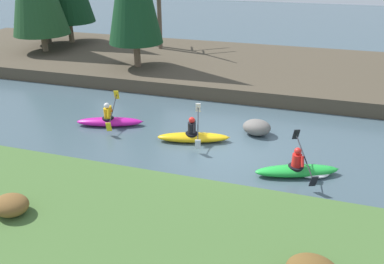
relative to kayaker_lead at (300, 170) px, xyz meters
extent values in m
plane|color=#425660|center=(-2.66, 0.90, -0.20)|extent=(90.00, 90.00, 0.00)
cube|color=#476B33|center=(-2.66, -4.44, 0.05)|extent=(44.00, 5.17, 0.50)
cube|color=#4C4233|center=(-2.66, 10.53, 0.14)|extent=(44.00, 9.93, 0.68)
cylinder|color=brown|center=(-17.54, 11.46, 1.01)|extent=(0.36, 0.36, 1.05)
cylinder|color=#7A664C|center=(-16.41, 9.50, 1.03)|extent=(0.36, 0.36, 1.08)
cylinder|color=#7A664C|center=(-16.23, 12.25, 1.19)|extent=(0.36, 0.36, 1.40)
cylinder|color=brown|center=(-9.21, 7.94, 1.15)|extent=(0.36, 0.36, 1.33)
cylinder|color=brown|center=(-11.18, 13.10, 2.85)|extent=(0.28, 0.28, 4.74)
cylinder|color=brown|center=(-9.54, 12.32, 2.45)|extent=(0.28, 0.28, 3.94)
ellipsoid|color=brown|center=(-6.98, -4.80, 0.56)|extent=(0.94, 0.78, 0.51)
ellipsoid|color=green|center=(-0.11, -0.04, -0.03)|extent=(2.74, 1.50, 0.34)
cone|color=green|center=(1.06, 0.39, -0.01)|extent=(0.40, 0.31, 0.20)
cylinder|color=black|center=(-0.16, -0.06, 0.12)|extent=(0.62, 0.62, 0.08)
cylinder|color=red|center=(-0.16, -0.06, 0.37)|extent=(0.39, 0.39, 0.42)
sphere|color=red|center=(-0.16, -0.06, 0.69)|extent=(0.30, 0.30, 0.23)
cylinder|color=red|center=(-0.15, 0.20, 0.45)|extent=(0.16, 0.24, 0.35)
cylinder|color=red|center=(0.02, -0.25, 0.45)|extent=(0.16, 0.24, 0.35)
cylinder|color=black|center=(0.06, 0.02, 0.49)|extent=(0.70, 1.81, 0.65)
cube|color=black|center=(-0.27, 0.91, 0.80)|extent=(0.24, 0.22, 0.41)
cube|color=black|center=(0.39, -0.87, 0.18)|extent=(0.24, 0.22, 0.41)
ellipsoid|color=white|center=(0.41, 0.15, -0.11)|extent=(1.27, 1.04, 0.18)
ellipsoid|color=yellow|center=(-3.98, 1.28, -0.03)|extent=(2.76, 1.31, 0.34)
cone|color=yellow|center=(-2.79, 1.62, -0.01)|extent=(0.39, 0.29, 0.20)
cylinder|color=black|center=(-4.03, 1.27, 0.12)|extent=(0.59, 0.59, 0.08)
cylinder|color=black|center=(-4.03, 1.27, 0.37)|extent=(0.37, 0.37, 0.42)
sphere|color=red|center=(-4.03, 1.27, 0.69)|extent=(0.28, 0.28, 0.23)
cylinder|color=black|center=(-4.00, 1.53, 0.45)|extent=(0.15, 0.24, 0.35)
cylinder|color=black|center=(-3.87, 1.07, 0.45)|extent=(0.15, 0.24, 0.35)
cylinder|color=black|center=(-3.81, 1.33, 0.49)|extent=(0.55, 1.85, 0.65)
cube|color=white|center=(-4.07, 2.25, 0.80)|extent=(0.24, 0.21, 0.41)
cube|color=white|center=(-3.55, 0.42, 0.18)|extent=(0.24, 0.21, 0.41)
ellipsoid|color=#C61999|center=(-7.70, 1.66, -0.03)|extent=(2.76, 1.34, 0.34)
cone|color=#C61999|center=(-6.51, 2.01, -0.01)|extent=(0.39, 0.29, 0.20)
cylinder|color=black|center=(-7.75, 1.65, 0.12)|extent=(0.60, 0.60, 0.08)
cylinder|color=yellow|center=(-7.75, 1.65, 0.37)|extent=(0.37, 0.37, 0.42)
sphere|color=white|center=(-7.75, 1.65, 0.69)|extent=(0.29, 0.29, 0.23)
cylinder|color=yellow|center=(-7.72, 1.91, 0.45)|extent=(0.15, 0.24, 0.35)
cylinder|color=yellow|center=(-7.58, 1.45, 0.45)|extent=(0.15, 0.24, 0.35)
cylinder|color=black|center=(-7.53, 1.71, 0.49)|extent=(0.58, 1.85, 0.65)
cube|color=yellow|center=(-7.80, 2.63, 0.80)|extent=(0.24, 0.21, 0.41)
cube|color=yellow|center=(-7.26, 0.80, 0.18)|extent=(0.24, 0.21, 0.41)
ellipsoid|color=slate|center=(-1.76, 2.58, 0.11)|extent=(1.09, 0.85, 0.62)
camera|label=1|loc=(-0.37, -10.83, 6.34)|focal=35.00mm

